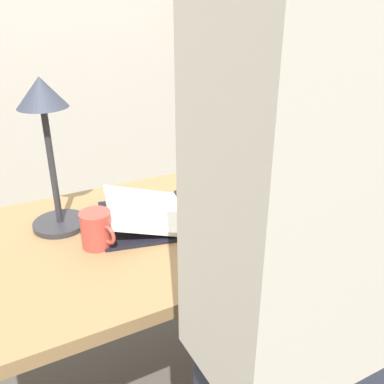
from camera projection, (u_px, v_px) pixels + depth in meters
name	position (u px, v px, depth m)	size (l,w,h in m)	color
wall_back	(50.00, 5.00, 2.53)	(8.00, 0.06, 2.60)	#BCB7A8
reading_desk	(196.00, 243.00, 1.34)	(1.59, 0.68, 0.75)	#937047
open_book	(188.00, 209.00, 1.30)	(0.57, 0.40, 0.07)	black
book_stack_tall	(325.00, 177.00, 1.41)	(0.24, 0.33, 0.13)	#1E284C
book_standing_upright	(287.00, 171.00, 1.28)	(0.07, 0.18, 0.26)	#BC8933
reading_lamp	(46.00, 127.00, 1.12)	(0.15, 0.15, 0.43)	#2D2D33
coffee_mug	(97.00, 229.00, 1.13)	(0.08, 0.11, 0.10)	#B74238
person_reader	(306.00, 321.00, 0.68)	(0.36, 0.23, 1.78)	#2D3342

